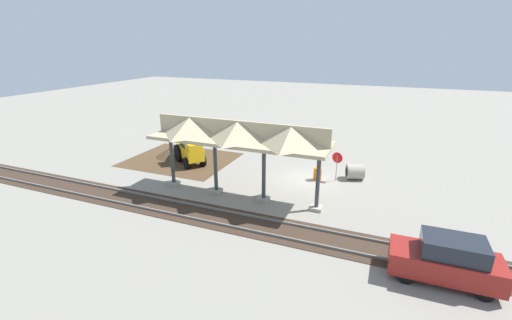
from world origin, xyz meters
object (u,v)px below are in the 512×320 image
Objects in this scene: stop_sign at (337,161)px; distant_parked_car at (446,260)px; backhoe at (189,148)px; concrete_pipe at (355,172)px; traffic_barrel at (317,174)px.

distant_parked_car is (-5.92, 9.18, -0.51)m from stop_sign.
backhoe reaches higher than distant_parked_car.
concrete_pipe is at bearing -173.85° from backhoe.
backhoe is 5.25× the size of traffic_barrel.
stop_sign is 0.50× the size of distant_parked_car.
distant_parked_car is at bearing 153.88° from backhoe.
backhoe reaches higher than stop_sign.
backhoe is at bearing 1.39° from traffic_barrel.
concrete_pipe reaches higher than traffic_barrel.
traffic_barrel is at bearing -178.61° from backhoe.
stop_sign is 1.66m from traffic_barrel.
backhoe is 3.23× the size of concrete_pipe.
traffic_barrel is (2.44, 1.13, -0.09)m from concrete_pipe.
stop_sign reaches higher than concrete_pipe.
concrete_pipe is at bearing -155.10° from traffic_barrel.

